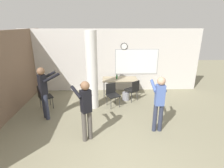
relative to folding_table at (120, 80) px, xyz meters
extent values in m
cube|color=#7A604C|center=(-3.85, -1.90, 0.71)|extent=(0.12, 7.00, 2.80)
cube|color=silver|center=(-0.35, 0.66, 0.71)|extent=(8.00, 0.12, 2.80)
cylinder|color=black|center=(0.21, 0.59, 1.36)|extent=(0.30, 0.03, 0.30)
cylinder|color=white|center=(0.21, 0.57, 1.36)|extent=(0.25, 0.01, 0.25)
cube|color=#99999E|center=(0.80, 0.60, 0.66)|extent=(1.95, 0.01, 1.16)
cube|color=white|center=(0.80, 0.59, 0.66)|extent=(1.89, 0.02, 1.10)
cylinder|color=white|center=(-1.10, -1.16, 0.71)|extent=(0.42, 0.42, 2.80)
cube|color=tan|center=(0.00, 0.00, 0.04)|extent=(1.50, 0.76, 0.03)
cylinder|color=gray|center=(-0.69, -0.32, -0.33)|extent=(0.04, 0.04, 0.71)
cylinder|color=gray|center=(0.69, -0.32, -0.33)|extent=(0.04, 0.04, 0.71)
cylinder|color=gray|center=(-0.69, 0.32, -0.33)|extent=(0.04, 0.04, 0.71)
cylinder|color=gray|center=(0.69, 0.32, -0.33)|extent=(0.04, 0.04, 0.71)
cylinder|color=#1E6B2D|center=(-0.13, 0.03, 0.13)|extent=(0.06, 0.06, 0.16)
cylinder|color=#1E6B2D|center=(-0.13, 0.03, 0.24)|extent=(0.03, 0.03, 0.07)
cylinder|color=gray|center=(0.21, -0.57, -0.52)|extent=(0.30, 0.30, 0.32)
cube|color=black|center=(-0.34, -1.16, -0.24)|extent=(0.58, 0.58, 0.04)
cube|color=black|center=(-0.42, -0.97, -0.02)|extent=(0.37, 0.19, 0.40)
cylinder|color=#333333|center=(-0.43, -1.40, -0.47)|extent=(0.02, 0.02, 0.43)
cylinder|color=#333333|center=(-0.10, -1.25, -0.47)|extent=(0.02, 0.02, 0.43)
cylinder|color=#333333|center=(-0.57, -1.07, -0.47)|extent=(0.02, 0.02, 0.43)
cylinder|color=#333333|center=(-0.25, -0.92, -0.47)|extent=(0.02, 0.02, 0.43)
cube|color=black|center=(0.44, -0.59, -0.24)|extent=(0.62, 0.62, 0.04)
cube|color=black|center=(0.57, -0.76, -0.02)|extent=(0.33, 0.27, 0.40)
cylinder|color=#333333|center=(0.47, -0.34, -0.47)|extent=(0.02, 0.02, 0.43)
cylinder|color=#333333|center=(0.19, -0.56, -0.47)|extent=(0.02, 0.02, 0.43)
cylinder|color=#333333|center=(0.69, -0.63, -0.47)|extent=(0.02, 0.02, 0.43)
cylinder|color=#333333|center=(0.41, -0.85, -0.47)|extent=(0.02, 0.02, 0.43)
cube|color=black|center=(-2.82, -1.21, -0.24)|extent=(0.61, 0.61, 0.04)
cube|color=black|center=(-2.99, -1.32, -0.02)|extent=(0.24, 0.35, 0.40)
cylinder|color=#333333|center=(-2.57, -1.26, -0.47)|extent=(0.02, 0.02, 0.43)
cylinder|color=#333333|center=(-2.76, -0.96, -0.47)|extent=(0.02, 0.02, 0.43)
cylinder|color=#333333|center=(-2.87, -1.46, -0.47)|extent=(0.02, 0.02, 0.43)
cylinder|color=#333333|center=(-3.07, -1.16, -0.47)|extent=(0.02, 0.02, 0.43)
cylinder|color=#2D3347|center=(0.97, -2.80, -0.27)|extent=(0.12, 0.12, 0.84)
cylinder|color=#2D3347|center=(0.80, -2.80, -0.27)|extent=(0.12, 0.12, 0.84)
cube|color=#4C66AD|center=(0.88, -2.80, 0.45)|extent=(0.25, 0.19, 0.59)
sphere|color=tan|center=(0.88, -2.80, 0.85)|extent=(0.23, 0.23, 0.23)
cylinder|color=#4C66AD|center=(1.02, -2.57, 0.64)|extent=(0.09, 0.53, 0.24)
cylinder|color=#4C66AD|center=(0.75, -2.56, 0.64)|extent=(0.09, 0.53, 0.24)
cube|color=white|center=(0.76, -2.33, 0.64)|extent=(0.04, 0.13, 0.04)
cylinder|color=#2D3347|center=(-2.53, -2.03, -0.25)|extent=(0.13, 0.13, 0.88)
cylinder|color=#2D3347|center=(-2.64, -1.90, -0.25)|extent=(0.13, 0.13, 0.88)
cube|color=black|center=(-2.59, -1.97, 0.50)|extent=(0.32, 0.33, 0.62)
sphere|color=brown|center=(-2.59, -1.97, 0.93)|extent=(0.24, 0.24, 0.24)
cylinder|color=black|center=(-2.31, -1.91, 0.71)|extent=(0.48, 0.43, 0.25)
cylinder|color=black|center=(-2.49, -1.70, 0.71)|extent=(0.48, 0.43, 0.25)
cylinder|color=#514C47|center=(-1.04, -3.11, -0.26)|extent=(0.12, 0.12, 0.84)
cylinder|color=#514C47|center=(-1.18, -3.20, -0.26)|extent=(0.12, 0.12, 0.84)
cube|color=black|center=(-1.11, -3.16, 0.46)|extent=(0.31, 0.30, 0.60)
sphere|color=brown|center=(-1.11, -3.16, 0.87)|extent=(0.23, 0.23, 0.23)
cylinder|color=black|center=(-1.13, -2.88, 0.65)|extent=(0.37, 0.49, 0.24)
cylinder|color=black|center=(-1.36, -3.03, 0.65)|extent=(0.37, 0.49, 0.24)
cube|color=white|center=(-1.49, -2.84, 0.65)|extent=(0.10, 0.13, 0.04)
camera|label=1|loc=(-0.58, -7.19, 2.30)|focal=28.00mm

